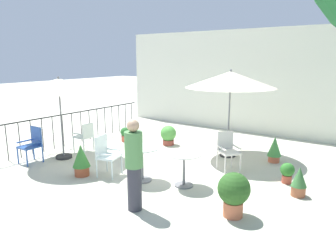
% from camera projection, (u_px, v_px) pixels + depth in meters
% --- Properties ---
extents(ground_plane, '(60.00, 60.00, 0.00)m').
position_uv_depth(ground_plane, '(168.00, 164.00, 8.25)').
color(ground_plane, beige).
extents(villa_facade, '(10.16, 0.30, 3.74)m').
position_uv_depth(villa_facade, '(243.00, 81.00, 11.68)').
color(villa_facade, white).
rests_on(villa_facade, ground).
extents(terrace_railing, '(0.03, 5.66, 1.01)m').
position_uv_depth(terrace_railing, '(76.00, 122.00, 10.17)').
color(terrace_railing, black).
rests_on(terrace_railing, ground).
extents(patio_umbrella_0, '(2.49, 2.49, 2.25)m').
position_uv_depth(patio_umbrella_0, '(59.00, 85.00, 8.29)').
color(patio_umbrella_0, '#2D2D2D').
rests_on(patio_umbrella_0, ground).
extents(patio_umbrella_1, '(2.44, 2.44, 2.43)m').
position_uv_depth(patio_umbrella_1, '(231.00, 80.00, 8.45)').
color(patio_umbrella_1, '#2D2D2D').
rests_on(patio_umbrella_1, ground).
extents(cafe_table_0, '(0.73, 0.73, 0.73)m').
position_uv_depth(cafe_table_0, '(184.00, 163.00, 6.71)').
color(cafe_table_0, white).
rests_on(cafe_table_0, ground).
extents(cafe_table_1, '(0.77, 0.77, 0.78)m').
position_uv_depth(cafe_table_1, '(142.00, 157.00, 7.00)').
color(cafe_table_1, silver).
rests_on(cafe_table_1, ground).
extents(patio_chair_0, '(0.46, 0.49, 0.94)m').
position_uv_depth(patio_chair_0, '(32.00, 143.00, 8.27)').
color(patio_chair_0, '#284F9E').
rests_on(patio_chair_0, ground).
extents(patio_chair_1, '(0.48, 0.45, 0.87)m').
position_uv_depth(patio_chair_1, '(85.00, 135.00, 9.14)').
color(patio_chair_1, white).
rests_on(patio_chair_1, ground).
extents(patio_chair_2, '(0.55, 0.59, 0.96)m').
position_uv_depth(patio_chair_2, '(106.00, 153.00, 7.32)').
color(patio_chair_2, silver).
rests_on(patio_chair_2, ground).
extents(patio_chair_3, '(0.65, 0.64, 0.95)m').
position_uv_depth(patio_chair_3, '(227.00, 148.00, 7.70)').
color(patio_chair_3, silver).
rests_on(patio_chair_3, ground).
extents(potted_plant_0, '(0.37, 0.37, 0.69)m').
position_uv_depth(potted_plant_0, '(275.00, 149.00, 8.31)').
color(potted_plant_0, '#D06645').
rests_on(potted_plant_0, ground).
extents(potted_plant_1, '(0.41, 0.41, 0.75)m').
position_uv_depth(potted_plant_1, '(81.00, 159.00, 7.33)').
color(potted_plant_1, '#A44D2F').
rests_on(potted_plant_1, ground).
extents(potted_plant_2, '(0.30, 0.30, 0.60)m').
position_uv_depth(potted_plant_2, '(299.00, 181.00, 6.26)').
color(potted_plant_2, '#A45B3B').
rests_on(potted_plant_2, ground).
extents(potted_plant_3, '(0.31, 0.31, 0.46)m').
position_uv_depth(potted_plant_3, '(287.00, 172.00, 6.92)').
color(potted_plant_3, '#AD4A38').
rests_on(potted_plant_3, ground).
extents(potted_plant_4, '(0.57, 0.57, 0.80)m').
position_uv_depth(potted_plant_4, '(234.00, 192.00, 5.42)').
color(potted_plant_4, '#BF6745').
rests_on(potted_plant_4, ground).
extents(potted_plant_5, '(0.33, 0.33, 0.56)m').
position_uv_depth(potted_plant_5, '(134.00, 142.00, 9.22)').
color(potted_plant_5, brown).
rests_on(potted_plant_5, ground).
extents(potted_plant_6, '(0.50, 0.50, 0.62)m').
position_uv_depth(potted_plant_6, '(168.00, 135.00, 9.98)').
color(potted_plant_6, brown).
rests_on(potted_plant_6, ground).
extents(potted_plant_7, '(0.30, 0.30, 0.48)m').
position_uv_depth(potted_plant_7, '(125.00, 134.00, 10.39)').
color(potted_plant_7, '#B8533E').
rests_on(potted_plant_7, ground).
extents(standing_person, '(0.42, 0.42, 1.68)m').
position_uv_depth(standing_person, '(134.00, 164.00, 5.58)').
color(standing_person, '#33333D').
rests_on(standing_person, ground).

